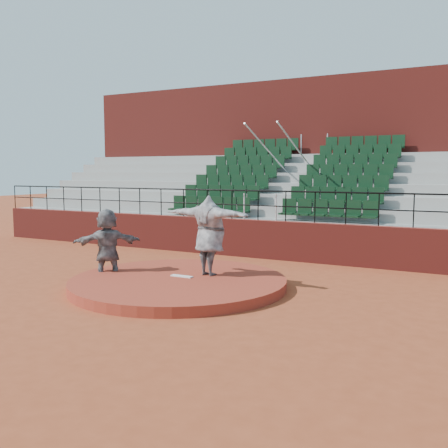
{
  "coord_description": "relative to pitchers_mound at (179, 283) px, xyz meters",
  "views": [
    {
      "loc": [
        6.85,
        -10.54,
        2.97
      ],
      "look_at": [
        0.0,
        2.5,
        1.4
      ],
      "focal_mm": 40.0,
      "sensor_mm": 36.0,
      "label": 1
    }
  ],
  "objects": [
    {
      "name": "pitching_rubber",
      "position": [
        0.0,
        0.15,
        0.14
      ],
      "size": [
        0.6,
        0.15,
        0.03
      ],
      "primitive_type": "cube",
      "color": "white",
      "rests_on": "pitchers_mound"
    },
    {
      "name": "seating_deck",
      "position": [
        0.0,
        8.65,
        1.32
      ],
      "size": [
        24.0,
        5.97,
        4.63
      ],
      "color": "gray",
      "rests_on": "ground"
    },
    {
      "name": "boundary_wall",
      "position": [
        0.0,
        5.0,
        0.53
      ],
      "size": [
        24.0,
        0.3,
        1.3
      ],
      "primitive_type": "cube",
      "color": "maroon",
      "rests_on": "ground"
    },
    {
      "name": "wall_railing",
      "position": [
        0.0,
        5.0,
        1.9
      ],
      "size": [
        24.04,
        0.05,
        1.03
      ],
      "color": "black",
      "rests_on": "boundary_wall"
    },
    {
      "name": "ground",
      "position": [
        0.0,
        0.0,
        -0.12
      ],
      "size": [
        90.0,
        90.0,
        0.0
      ],
      "primitive_type": "plane",
      "color": "#953F21",
      "rests_on": "ground"
    },
    {
      "name": "press_box_facade",
      "position": [
        0.0,
        12.6,
        3.43
      ],
      "size": [
        24.0,
        3.0,
        7.1
      ],
      "primitive_type": "cube",
      "color": "maroon",
      "rests_on": "ground"
    },
    {
      "name": "fielder",
      "position": [
        -2.2,
        -0.14,
        0.86
      ],
      "size": [
        1.72,
        1.67,
        1.96
      ],
      "primitive_type": "imported",
      "rotation": [
        0.0,
        0.0,
        3.9
      ],
      "color": "black",
      "rests_on": "ground"
    },
    {
      "name": "pitcher",
      "position": [
        0.52,
        0.7,
        1.17
      ],
      "size": [
        2.63,
        0.97,
        2.09
      ],
      "primitive_type": "imported",
      "rotation": [
        0.0,
        0.0,
        3.03
      ],
      "color": "black",
      "rests_on": "pitchers_mound"
    },
    {
      "name": "pitchers_mound",
      "position": [
        0.0,
        0.0,
        0.0
      ],
      "size": [
        5.5,
        5.5,
        0.25
      ],
      "primitive_type": "cylinder",
      "color": "#973422",
      "rests_on": "ground"
    }
  ]
}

